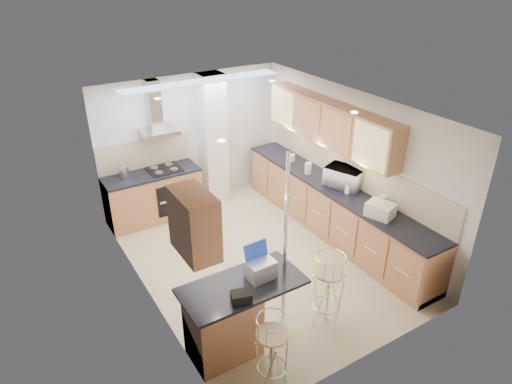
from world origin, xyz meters
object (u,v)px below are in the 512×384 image
bread_bin (380,210)px  microwave (344,177)px  laptop (261,269)px  bar_stool_near (272,351)px  bar_stool_end (328,288)px

bread_bin → microwave: bearing=60.6°
microwave → laptop: microwave is taller
microwave → bar_stool_near: size_ratio=0.64×
laptop → bar_stool_near: laptop is taller
microwave → bar_stool_end: size_ratio=0.59×
bar_stool_near → bread_bin: size_ratio=2.43×
bar_stool_end → bread_bin: bread_bin is taller
microwave → laptop: (-2.48, -1.35, -0.03)m
bar_stool_near → bread_bin: bread_bin is taller
microwave → bar_stool_near: (-2.74, -2.01, -0.61)m
microwave → bar_stool_end: 2.28m
microwave → bread_bin: size_ratio=1.55×
bar_stool_end → microwave: bearing=-18.5°
microwave → bar_stool_end: microwave is taller
laptop → bar_stool_end: laptop is taller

